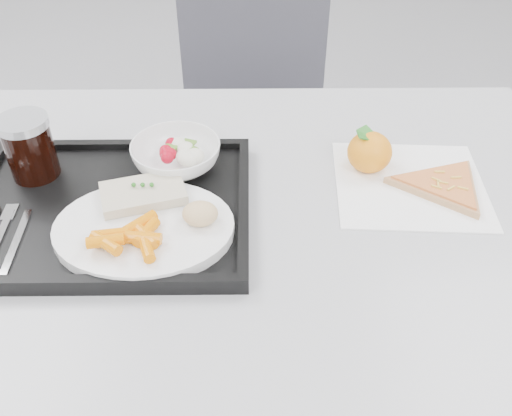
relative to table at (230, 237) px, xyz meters
name	(u,v)px	position (x,y,z in m)	size (l,w,h in m)	color
table	(230,237)	(0.00, 0.00, 0.00)	(1.20, 0.80, 0.75)	#AAAAAC
chair	(254,101)	(0.05, 0.72, -0.15)	(0.46, 0.46, 0.93)	#3C3C44
tray	(108,209)	(-0.19, -0.01, 0.08)	(0.45, 0.35, 0.03)	black
dinner_plate	(144,229)	(-0.12, -0.08, 0.09)	(0.27, 0.27, 0.02)	white
fish_fillet	(143,193)	(-0.13, -0.02, 0.11)	(0.15, 0.11, 0.02)	beige
bread_roll	(200,214)	(-0.04, -0.07, 0.12)	(0.06, 0.05, 0.03)	#E6B389
salad_bowl	(176,156)	(-0.09, 0.09, 0.11)	(0.15, 0.15, 0.05)	white
cola_glass	(29,146)	(-0.33, 0.07, 0.14)	(0.08, 0.08, 0.11)	black
cutlery	(2,229)	(-0.34, -0.07, 0.08)	(0.08, 0.17, 0.01)	silver
napkin	(410,184)	(0.31, 0.06, 0.07)	(0.26, 0.25, 0.00)	white
tangerine	(370,152)	(0.24, 0.10, 0.10)	(0.09, 0.09, 0.07)	#FA9C00
pizza_slice	(443,185)	(0.36, 0.04, 0.08)	(0.23, 0.23, 0.02)	tan
carrot_pile	(131,237)	(-0.13, -0.12, 0.11)	(0.10, 0.10, 0.02)	orange
salad_contents	(180,153)	(-0.08, 0.08, 0.12)	(0.08, 0.07, 0.03)	#AA081B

